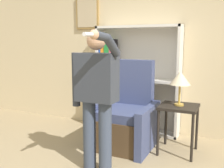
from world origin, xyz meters
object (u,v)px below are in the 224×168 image
at_px(bookcase, 128,81).
at_px(armchair, 126,120).
at_px(side_table, 179,113).
at_px(person_standing, 96,93).
at_px(table_lamp, 180,79).

distance_m(bookcase, armchair, 0.84).
height_order(armchair, side_table, armchair).
bearing_deg(side_table, bookcase, 148.00).
relative_size(bookcase, armchair, 1.43).
relative_size(armchair, side_table, 1.87).
bearing_deg(person_standing, side_table, 51.43).
height_order(side_table, table_lamp, table_lamp).
xyz_separation_m(person_standing, table_lamp, (0.75, 0.94, 0.09)).
distance_m(armchair, person_standing, 1.06).
relative_size(side_table, table_lamp, 1.42).
relative_size(bookcase, side_table, 2.67).
distance_m(bookcase, person_standing, 1.58).
bearing_deg(bookcase, table_lamp, -32.00).
distance_m(bookcase, side_table, 1.21).
relative_size(bookcase, person_standing, 1.09).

